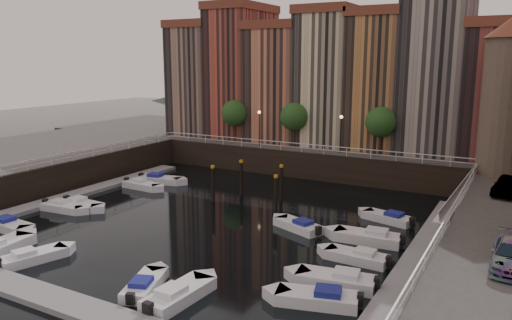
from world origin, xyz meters
The scene contains 30 objects.
ground centered at (0.00, 0.00, 0.00)m, with size 200.00×200.00×0.00m, color black.
quay_far centered at (0.00, 26.00, 1.50)m, with size 80.00×20.00×3.00m, color black.
dock_left centered at (-16.20, -1.00, 0.17)m, with size 2.00×28.00×0.35m, color gray.
dock_right centered at (16.20, -1.00, 0.17)m, with size 2.00×28.00×0.35m, color gray.
dock_near centered at (0.00, -17.00, 0.17)m, with size 30.00×2.00×0.35m, color gray.
mountains centered at (1.72, 110.00, 7.92)m, with size 145.00×100.00×18.00m.
far_terrace centered at (3.31, 23.50, 10.95)m, with size 48.70×10.30×17.50m.
corner_tower centered at (20.00, 14.50, 10.19)m, with size 5.20×5.20×13.80m.
promenade_trees centered at (-1.33, 18.20, 6.58)m, with size 21.20×3.20×5.20m.
street_lamps centered at (-1.00, 17.20, 5.90)m, with size 10.36×0.36×4.18m.
railings centered at (0.00, 4.88, 3.79)m, with size 36.08×34.04×0.52m.
gangway centered at (17.10, 10.00, 1.92)m, with size 2.78×8.32×3.73m.
mooring_pilings centered at (-0.12, 5.15, 1.65)m, with size 7.17×4.40×3.78m.
boat_left_0 centered at (-12.99, -10.63, 0.35)m, with size 4.59×1.94×1.04m.
boat_left_1 centered at (-13.38, -5.17, 0.34)m, with size 4.44×1.95×1.00m.
boat_left_2 centered at (-12.57, -3.81, 0.34)m, with size 4.50×1.89×1.02m.
boat_left_3 centered at (-12.66, 4.13, 0.35)m, with size 4.57×1.85×1.04m.
boat_left_4 centered at (-12.50, 6.85, 0.37)m, with size 4.96×2.63×1.11m.
boat_right_0 centered at (12.69, -10.18, 0.36)m, with size 4.80×2.79×1.08m.
boat_right_1 centered at (12.80, -7.58, 0.38)m, with size 4.98×2.41×1.12m.
boat_right_2 centered at (12.74, -3.50, 0.34)m, with size 4.39×1.76×1.00m.
boat_right_3 centered at (12.35, 0.32, 0.39)m, with size 5.10×2.15×1.16m.
boat_right_4 centered at (12.40, 5.70, 0.34)m, with size 4.46×2.59×1.00m.
boat_near_1 centered at (-5.94, -13.90, 0.34)m, with size 2.74×4.50×1.01m.
boat_near_2 centered at (3.32, -13.51, 0.33)m, with size 2.81×4.31×0.97m.
boat_near_3 centered at (5.80, -13.62, 0.38)m, with size 2.01×4.92×1.12m.
car_a centered at (20.66, 7.02, 3.71)m, with size 1.68×4.17×1.42m, color gray.
car_b centered at (20.86, 6.92, 3.69)m, with size 1.45×4.16×1.37m, color gray.
car_c centered at (21.62, -7.74, 3.66)m, with size 1.84×4.53×1.31m, color gray.
boat_extra_459 centered at (6.80, 0.29, 0.34)m, with size 4.47×3.02×1.01m.
Camera 1 is at (21.82, -33.61, 13.03)m, focal length 35.00 mm.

